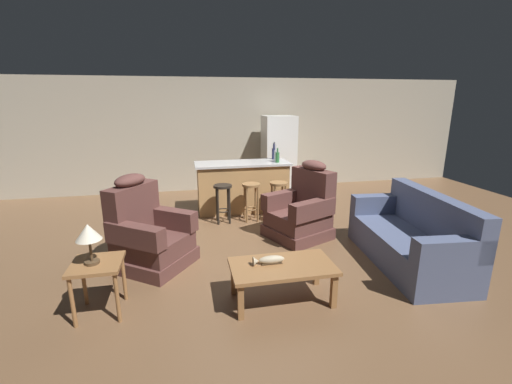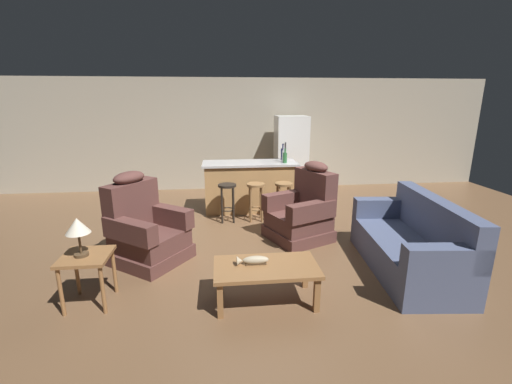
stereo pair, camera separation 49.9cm
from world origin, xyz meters
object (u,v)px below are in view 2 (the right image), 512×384
object	(u,v)px
bar_stool_left	(227,196)
bottle_wine_dark	(285,157)
coffee_table	(266,270)
table_lamp	(78,228)
recliner_near_lamp	(145,230)
end_table	(87,264)
kitchen_island	(250,186)
couch	(411,245)
bar_stool_middle	(256,195)
bar_stool_right	(284,194)
bottle_short_amber	(283,154)
fish_figurine	(253,260)
bottle_tall_green	(284,156)
refrigerator	(291,155)
recliner_near_island	(303,212)

from	to	relation	value
bar_stool_left	bottle_wine_dark	size ratio (longest dim) A/B	2.49
coffee_table	table_lamp	xyz separation A→B (m)	(-1.89, 0.14, 0.50)
recliner_near_lamp	end_table	xyz separation A→B (m)	(-0.39, -1.00, 0.04)
kitchen_island	bar_stool_left	bearing A→B (deg)	-125.75
coffee_table	couch	world-z (taller)	couch
coffee_table	end_table	bearing A→B (deg)	175.10
kitchen_island	bar_stool_left	xyz separation A→B (m)	(-0.45, -0.63, -0.01)
bar_stool_middle	bar_stool_right	distance (m)	0.50
end_table	bottle_short_amber	distance (m)	4.25
recliner_near_lamp	bottle_short_amber	distance (m)	3.27
table_lamp	recliner_near_lamp	bearing A→B (deg)	67.50
table_lamp	kitchen_island	size ratio (longest dim) A/B	0.23
kitchen_island	couch	bearing A→B (deg)	-56.14
fish_figurine	bar_stool_left	bearing A→B (deg)	94.54
table_lamp	end_table	bearing A→B (deg)	24.54
bottle_tall_green	recliner_near_lamp	bearing A→B (deg)	-137.97
couch	bar_stool_right	xyz separation A→B (m)	(-1.25, 2.06, 0.13)
couch	refrigerator	xyz separation A→B (m)	(-0.75, 3.89, 0.54)
fish_figurine	bottle_tall_green	distance (m)	3.32
coffee_table	end_table	world-z (taller)	end_table
bar_stool_right	bottle_tall_green	xyz separation A→B (m)	(0.10, 0.61, 0.60)
couch	bar_stool_right	size ratio (longest dim) A/B	2.90
bar_stool_left	recliner_near_lamp	bearing A→B (deg)	-128.84
bottle_wine_dark	kitchen_island	bearing A→B (deg)	168.17
kitchen_island	bottle_tall_green	world-z (taller)	bottle_tall_green
coffee_table	bar_stool_middle	bearing A→B (deg)	86.35
kitchen_island	bar_stool_right	distance (m)	0.84
end_table	refrigerator	bearing A→B (deg)	54.49
bar_stool_left	bottle_short_amber	bearing A→B (deg)	37.00
recliner_near_lamp	fish_figurine	bearing A→B (deg)	-3.94
bar_stool_middle	couch	bearing A→B (deg)	-49.56
bar_stool_right	recliner_near_island	bearing A→B (deg)	-81.17
bar_stool_middle	bottle_short_amber	bearing A→B (deg)	53.52
table_lamp	bar_stool_middle	bearing A→B (deg)	49.69
bottle_wine_dark	bar_stool_left	bearing A→B (deg)	-156.08
refrigerator	bottle_short_amber	xyz separation A→B (m)	(-0.37, -0.97, 0.19)
table_lamp	bar_stool_middle	world-z (taller)	table_lamp
fish_figurine	recliner_near_lamp	distance (m)	1.74
bottle_tall_green	bar_stool_left	bearing A→B (deg)	-151.04
recliner_near_island	bottle_wine_dark	size ratio (longest dim) A/B	4.39
table_lamp	bar_stool_left	bearing A→B (deg)	57.34
recliner_near_lamp	bar_stool_right	xyz separation A→B (m)	(2.14, 1.41, 0.05)
recliner_near_lamp	table_lamp	bearing A→B (deg)	-76.55
table_lamp	refrigerator	distance (m)	5.24
bar_stool_left	bar_stool_middle	distance (m)	0.50
refrigerator	bottle_wine_dark	bearing A→B (deg)	-106.40
fish_figurine	table_lamp	distance (m)	1.80
coffee_table	recliner_near_lamp	xyz separation A→B (m)	(-1.47, 1.16, 0.06)
bottle_short_amber	bottle_wine_dark	size ratio (longest dim) A/B	1.15
bar_stool_right	bottle_wine_dark	size ratio (longest dim) A/B	2.49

